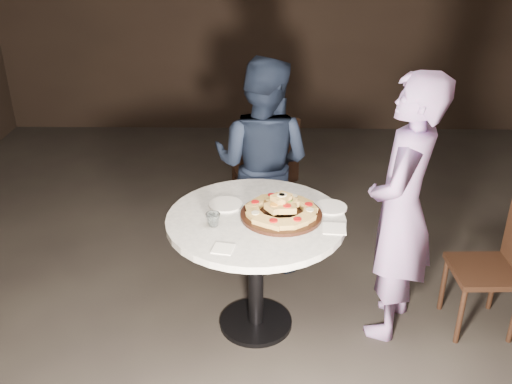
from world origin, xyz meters
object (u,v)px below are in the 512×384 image
diner_teal (401,211)px  table (256,239)px  diner_navy (262,164)px  serving_board (281,215)px  focaccia_pile (282,208)px  water_glass (213,220)px  chair_right (500,262)px  chair_far (265,166)px

diner_teal → table: bearing=-64.0°
diner_navy → diner_teal: size_ratio=0.93×
serving_board → focaccia_pile: focaccia_pile is taller
water_glass → diner_navy: diner_navy is taller
diner_teal → water_glass: bearing=-58.8°
table → diner_teal: (0.80, 0.02, 0.18)m
serving_board → diner_teal: 0.66m
chair_right → diner_teal: size_ratio=0.50×
table → water_glass: bearing=-156.2°
focaccia_pile → chair_right: 1.31m
water_glass → diner_teal: 1.04m
water_glass → chair_far: size_ratio=0.08×
serving_board → table: bearing=-176.0°
serving_board → chair_far: chair_far is taller
chair_right → diner_navy: bearing=-120.6°
table → chair_right: size_ratio=1.62×
chair_far → diner_teal: size_ratio=0.60×
chair_right → diner_teal: diner_teal is taller
chair_far → diner_navy: 0.44m
focaccia_pile → diner_teal: bearing=0.7°
chair_right → diner_navy: diner_navy is taller
diner_navy → diner_teal: 1.09m
chair_right → water_glass: bearing=-87.5°
chair_right → diner_teal: (-0.61, -0.00, 0.33)m
chair_right → diner_teal: 0.69m
table → chair_right: chair_right is taller
chair_far → chair_right: bearing=126.2°
focaccia_pile → serving_board: bearing=-122.4°
diner_teal → chair_far: bearing=-122.3°
diner_navy → focaccia_pile: bearing=118.1°
water_glass → chair_right: 1.68m
focaccia_pile → diner_teal: diner_teal is taller
focaccia_pile → diner_navy: bearing=98.5°
serving_board → focaccia_pile: size_ratio=1.11×
focaccia_pile → chair_far: bearing=94.5°
chair_far → diner_teal: (0.75, -1.15, 0.24)m
water_glass → diner_navy: (0.26, 0.88, -0.05)m
serving_board → diner_navy: size_ratio=0.31×
chair_far → chair_right: size_ratio=1.20×
chair_far → table: bearing=73.9°
chair_far → water_glass: bearing=64.1°
serving_board → diner_teal: size_ratio=0.29×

